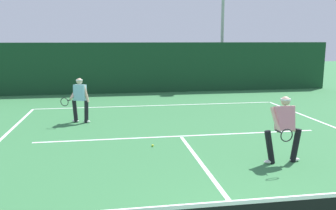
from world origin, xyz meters
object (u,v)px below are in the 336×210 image
object	(u,v)px
player_far	(80,98)
light_pole	(223,10)
player_near	(284,127)
tennis_ball_extra	(153,145)

from	to	relation	value
player_far	light_pole	bearing A→B (deg)	-110.93
player_near	player_far	size ratio (longest dim) A/B	1.02
tennis_ball_extra	light_pole	bearing A→B (deg)	64.05
player_near	light_pole	bearing A→B (deg)	-104.77
tennis_ball_extra	player_near	bearing A→B (deg)	-31.60
player_far	player_near	bearing A→B (deg)	157.15
player_far	tennis_ball_extra	world-z (taller)	player_far
tennis_ball_extra	light_pole	world-z (taller)	light_pole
player_far	light_pole	distance (m)	11.93
player_near	player_far	world-z (taller)	player_near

